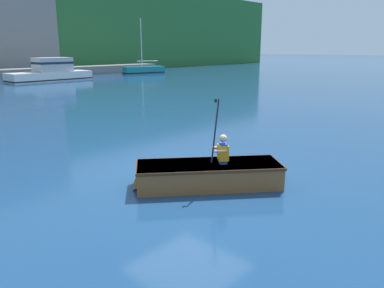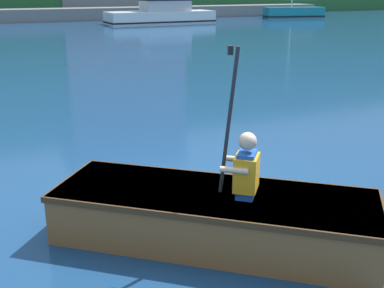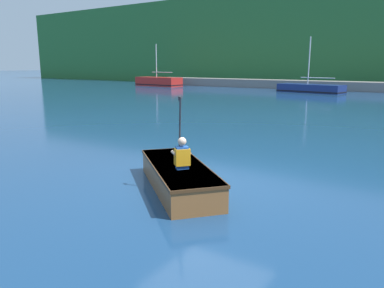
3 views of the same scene
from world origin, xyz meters
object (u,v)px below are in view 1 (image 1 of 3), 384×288
at_px(moored_boat_dock_west_end, 144,70).
at_px(rowboat_foreground, 207,174).
at_px(moored_boat_dock_center_near, 51,72).
at_px(person_paddler, 223,150).

relative_size(moored_boat_dock_west_end, rowboat_foreground, 2.01).
bearing_deg(moored_boat_dock_west_end, rowboat_foreground, -127.72).
bearing_deg(rowboat_foreground, moored_boat_dock_west_end, 52.28).
relative_size(moored_boat_dock_west_end, moored_boat_dock_center_near, 0.82).
height_order(moored_boat_dock_west_end, person_paddler, moored_boat_dock_west_end).
height_order(rowboat_foreground, person_paddler, person_paddler).
xyz_separation_m(moored_boat_dock_center_near, rowboat_foreground, (-10.70, -28.18, -0.47)).
bearing_deg(moored_boat_dock_center_near, rowboat_foreground, -110.79).
relative_size(moored_boat_dock_center_near, rowboat_foreground, 2.45).
distance_m(rowboat_foreground, person_paddler, 0.63).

